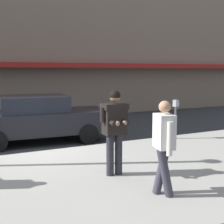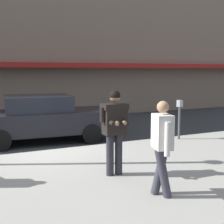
{
  "view_description": "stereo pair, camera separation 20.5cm",
  "coord_description": "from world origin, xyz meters",
  "px_view_note": "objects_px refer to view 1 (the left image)",
  "views": [
    {
      "loc": [
        -2.06,
        -8.61,
        2.35
      ],
      "look_at": [
        0.83,
        -2.84,
        1.49
      ],
      "focal_mm": 50.0,
      "sensor_mm": 36.0,
      "label": 1
    },
    {
      "loc": [
        -1.88,
        -8.7,
        2.35
      ],
      "look_at": [
        0.83,
        -2.84,
        1.49
      ],
      "focal_mm": 50.0,
      "sensor_mm": 36.0,
      "label": 2
    }
  ],
  "objects_px": {
    "parked_sedan_mid": "(39,118)",
    "parking_meter": "(176,113)",
    "man_texting_on_phone": "(115,123)",
    "pedestrian_in_light_coat": "(164,142)"
  },
  "relations": [
    {
      "from": "parked_sedan_mid",
      "to": "pedestrian_in_light_coat",
      "type": "bearing_deg",
      "value": -81.71
    },
    {
      "from": "man_texting_on_phone",
      "to": "parked_sedan_mid",
      "type": "bearing_deg",
      "value": 97.26
    },
    {
      "from": "parked_sedan_mid",
      "to": "man_texting_on_phone",
      "type": "distance_m",
      "value": 4.45
    },
    {
      "from": "pedestrian_in_light_coat",
      "to": "parking_meter",
      "type": "height_order",
      "value": "pedestrian_in_light_coat"
    },
    {
      "from": "parked_sedan_mid",
      "to": "parking_meter",
      "type": "bearing_deg",
      "value": -28.05
    },
    {
      "from": "pedestrian_in_light_coat",
      "to": "parking_meter",
      "type": "relative_size",
      "value": 1.34
    },
    {
      "from": "parked_sedan_mid",
      "to": "pedestrian_in_light_coat",
      "type": "relative_size",
      "value": 2.72
    },
    {
      "from": "man_texting_on_phone",
      "to": "parking_meter",
      "type": "relative_size",
      "value": 1.42
    },
    {
      "from": "pedestrian_in_light_coat",
      "to": "parking_meter",
      "type": "distance_m",
      "value": 4.79
    },
    {
      "from": "parked_sedan_mid",
      "to": "pedestrian_in_light_coat",
      "type": "height_order",
      "value": "pedestrian_in_light_coat"
    }
  ]
}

